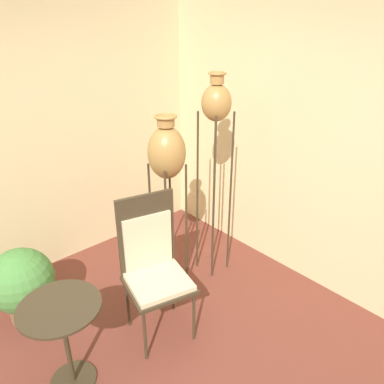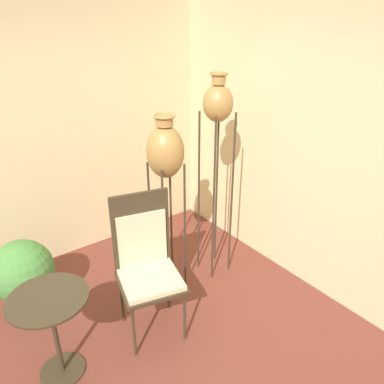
{
  "view_description": "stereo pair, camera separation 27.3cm",
  "coord_description": "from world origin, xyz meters",
  "px_view_note": "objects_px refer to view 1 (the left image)",
  "views": [
    {
      "loc": [
        -0.95,
        -1.51,
        2.44
      ],
      "look_at": [
        1.14,
        0.82,
        0.95
      ],
      "focal_mm": 35.0,
      "sensor_mm": 36.0,
      "label": 1
    },
    {
      "loc": [
        -0.74,
        -1.69,
        2.44
      ],
      "look_at": [
        1.14,
        0.82,
        0.95
      ],
      "focal_mm": 35.0,
      "sensor_mm": 36.0,
      "label": 2
    }
  ],
  "objects_px": {
    "chair": "(153,262)",
    "potted_plant": "(22,283)",
    "vase_stand_medium": "(167,155)",
    "vase_stand_tall": "(216,111)",
    "side_table": "(63,328)"
  },
  "relations": [
    {
      "from": "chair",
      "to": "potted_plant",
      "type": "relative_size",
      "value": 1.79
    },
    {
      "from": "vase_stand_medium",
      "to": "chair",
      "type": "relative_size",
      "value": 1.42
    },
    {
      "from": "vase_stand_tall",
      "to": "chair",
      "type": "relative_size",
      "value": 1.67
    },
    {
      "from": "vase_stand_tall",
      "to": "vase_stand_medium",
      "type": "relative_size",
      "value": 1.17
    },
    {
      "from": "chair",
      "to": "potted_plant",
      "type": "bearing_deg",
      "value": 147.32
    },
    {
      "from": "side_table",
      "to": "potted_plant",
      "type": "height_order",
      "value": "side_table"
    },
    {
      "from": "vase_stand_medium",
      "to": "vase_stand_tall",
      "type": "bearing_deg",
      "value": -6.53
    },
    {
      "from": "vase_stand_tall",
      "to": "side_table",
      "type": "xyz_separation_m",
      "value": [
        -1.73,
        -0.31,
        -1.15
      ]
    },
    {
      "from": "chair",
      "to": "side_table",
      "type": "distance_m",
      "value": 0.81
    },
    {
      "from": "vase_stand_tall",
      "to": "potted_plant",
      "type": "bearing_deg",
      "value": 161.73
    },
    {
      "from": "chair",
      "to": "vase_stand_tall",
      "type": "bearing_deg",
      "value": 29.98
    },
    {
      "from": "vase_stand_tall",
      "to": "vase_stand_medium",
      "type": "xyz_separation_m",
      "value": [
        -0.52,
        0.06,
        -0.3
      ]
    },
    {
      "from": "vase_stand_tall",
      "to": "potted_plant",
      "type": "height_order",
      "value": "vase_stand_tall"
    },
    {
      "from": "side_table",
      "to": "potted_plant",
      "type": "xyz_separation_m",
      "value": [
        0.0,
        0.88,
        -0.16
      ]
    },
    {
      "from": "vase_stand_medium",
      "to": "chair",
      "type": "height_order",
      "value": "vase_stand_medium"
    }
  ]
}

